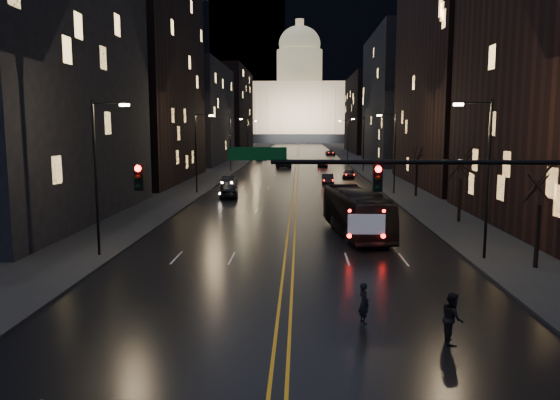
# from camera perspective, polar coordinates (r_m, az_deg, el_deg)

# --- Properties ---
(ground) EXTENTS (900.00, 900.00, 0.00)m
(ground) POSITION_cam_1_polar(r_m,az_deg,el_deg) (21.78, 0.41, -12.50)
(ground) COLOR black
(ground) RESTS_ON ground
(road) EXTENTS (20.00, 320.00, 0.02)m
(road) POSITION_cam_1_polar(r_m,az_deg,el_deg) (150.62, 1.90, 4.84)
(road) COLOR black
(road) RESTS_ON ground
(sidewalk_left) EXTENTS (8.00, 320.00, 0.16)m
(sidewalk_left) POSITION_cam_1_polar(r_m,az_deg,el_deg) (151.32, -3.42, 4.87)
(sidewalk_left) COLOR black
(sidewalk_left) RESTS_ON ground
(sidewalk_right) EXTENTS (8.00, 320.00, 0.16)m
(sidewalk_right) POSITION_cam_1_polar(r_m,az_deg,el_deg) (151.21, 7.23, 4.82)
(sidewalk_right) COLOR black
(sidewalk_right) RESTS_ON ground
(center_line) EXTENTS (0.62, 320.00, 0.01)m
(center_line) POSITION_cam_1_polar(r_m,az_deg,el_deg) (150.62, 1.90, 4.85)
(center_line) COLOR orange
(center_line) RESTS_ON road
(building_left_near) EXTENTS (12.00, 28.00, 22.00)m
(building_left_near) POSITION_cam_1_polar(r_m,az_deg,el_deg) (47.74, -25.30, 11.16)
(building_left_near) COLOR black
(building_left_near) RESTS_ON ground
(building_left_mid) EXTENTS (12.00, 30.00, 28.00)m
(building_left_mid) POSITION_cam_1_polar(r_m,az_deg,el_deg) (77.77, -14.34, 12.25)
(building_left_mid) COLOR black
(building_left_mid) RESTS_ON ground
(building_left_far) EXTENTS (12.00, 34.00, 20.00)m
(building_left_far) POSITION_cam_1_polar(r_m,az_deg,el_deg) (114.51, -8.85, 8.85)
(building_left_far) COLOR black
(building_left_far) RESTS_ON ground
(building_left_dist) EXTENTS (12.00, 40.00, 24.00)m
(building_left_dist) POSITION_cam_1_polar(r_m,az_deg,el_deg) (161.94, -5.61, 9.25)
(building_left_dist) COLOR black
(building_left_dist) RESTS_ON ground
(building_right_tall) EXTENTS (12.00, 30.00, 38.00)m
(building_right_tall) POSITION_cam_1_polar(r_m,az_deg,el_deg) (74.22, 18.82, 16.20)
(building_right_tall) COLOR black
(building_right_tall) RESTS_ON ground
(building_right_mid) EXTENTS (12.00, 34.00, 26.00)m
(building_right_mid) POSITION_cam_1_polar(r_m,az_deg,el_deg) (114.40, 12.60, 10.27)
(building_right_mid) COLOR black
(building_right_mid) RESTS_ON ground
(building_right_dist) EXTENTS (12.00, 40.00, 22.00)m
(building_right_dist) POSITION_cam_1_polar(r_m,az_deg,el_deg) (161.76, 9.49, 8.83)
(building_right_dist) COLOR black
(building_right_dist) RESTS_ON ground
(mountain_ridge) EXTENTS (520.00, 60.00, 130.00)m
(mountain_ridge) POSITION_cam_1_polar(r_m,az_deg,el_deg) (406.45, 7.97, 15.76)
(mountain_ridge) COLOR black
(mountain_ridge) RESTS_ON ground
(capitol) EXTENTS (90.00, 50.00, 58.50)m
(capitol) POSITION_cam_1_polar(r_m,az_deg,el_deg) (270.60, 2.03, 9.74)
(capitol) COLOR black
(capitol) RESTS_ON ground
(traffic_signal) EXTENTS (17.29, 0.45, 7.00)m
(traffic_signal) POSITION_cam_1_polar(r_m,az_deg,el_deg) (21.24, 16.57, 0.85)
(traffic_signal) COLOR black
(traffic_signal) RESTS_ON ground
(streetlamp_right_near) EXTENTS (2.13, 0.25, 9.00)m
(streetlamp_right_near) POSITION_cam_1_polar(r_m,az_deg,el_deg) (32.19, 20.64, 2.87)
(streetlamp_right_near) COLOR black
(streetlamp_right_near) RESTS_ON ground
(streetlamp_left_near) EXTENTS (2.13, 0.25, 9.00)m
(streetlamp_left_near) POSITION_cam_1_polar(r_m,az_deg,el_deg) (32.59, -18.41, 3.03)
(streetlamp_left_near) COLOR black
(streetlamp_left_near) RESTS_ON ground
(streetlamp_right_mid) EXTENTS (2.13, 0.25, 9.00)m
(streetlamp_right_mid) POSITION_cam_1_polar(r_m,az_deg,el_deg) (61.33, 11.76, 5.27)
(streetlamp_right_mid) COLOR black
(streetlamp_right_mid) RESTS_ON ground
(streetlamp_left_mid) EXTENTS (2.13, 0.25, 9.00)m
(streetlamp_left_mid) POSITION_cam_1_polar(r_m,az_deg,el_deg) (61.55, -8.60, 5.35)
(streetlamp_left_mid) COLOR black
(streetlamp_left_mid) RESTS_ON ground
(streetlamp_right_far) EXTENTS (2.13, 0.25, 9.00)m
(streetlamp_right_far) POSITION_cam_1_polar(r_m,az_deg,el_deg) (91.04, 8.61, 6.09)
(streetlamp_right_far) COLOR black
(streetlamp_right_far) RESTS_ON ground
(streetlamp_left_far) EXTENTS (2.13, 0.25, 9.00)m
(streetlamp_left_far) POSITION_cam_1_polar(r_m,az_deg,el_deg) (91.18, -5.10, 6.14)
(streetlamp_left_far) COLOR black
(streetlamp_left_far) RESTS_ON ground
(streetlamp_right_dist) EXTENTS (2.13, 0.25, 9.00)m
(streetlamp_right_dist) POSITION_cam_1_polar(r_m,az_deg,el_deg) (120.89, 7.02, 6.49)
(streetlamp_right_dist) COLOR black
(streetlamp_right_dist) RESTS_ON ground
(streetlamp_left_dist) EXTENTS (2.13, 0.25, 9.00)m
(streetlamp_left_dist) POSITION_cam_1_polar(r_m,az_deg,el_deg) (120.99, -3.31, 6.54)
(streetlamp_left_dist) COLOR black
(streetlamp_left_dist) RESTS_ON ground
(tree_right_near) EXTENTS (2.40, 2.40, 6.65)m
(tree_right_near) POSITION_cam_1_polar(r_m,az_deg,el_deg) (31.16, 25.56, 1.44)
(tree_right_near) COLOR black
(tree_right_near) RESTS_ON ground
(tree_right_mid) EXTENTS (2.40, 2.40, 6.65)m
(tree_right_mid) POSITION_cam_1_polar(r_m,az_deg,el_deg) (44.30, 18.40, 3.44)
(tree_right_mid) COLOR black
(tree_right_mid) RESTS_ON ground
(tree_right_far) EXTENTS (2.40, 2.40, 6.65)m
(tree_right_far) POSITION_cam_1_polar(r_m,az_deg,el_deg) (59.80, 14.13, 4.60)
(tree_right_far) COLOR black
(tree_right_far) RESTS_ON ground
(bus) EXTENTS (4.12, 11.59, 3.16)m
(bus) POSITION_cam_1_polar(r_m,az_deg,el_deg) (38.44, 7.96, -1.26)
(bus) COLOR black
(bus) RESTS_ON ground
(oncoming_car_a) EXTENTS (2.50, 4.97, 1.62)m
(oncoming_car_a) POSITION_cam_1_polar(r_m,az_deg,el_deg) (58.09, -5.39, 1.04)
(oncoming_car_a) COLOR black
(oncoming_car_a) RESTS_ON ground
(oncoming_car_b) EXTENTS (1.51, 4.27, 1.40)m
(oncoming_car_b) POSITION_cam_1_polar(r_m,az_deg,el_deg) (68.94, -5.34, 1.99)
(oncoming_car_b) COLOR black
(oncoming_car_b) RESTS_ON ground
(oncoming_car_c) EXTENTS (3.24, 5.85, 1.55)m
(oncoming_car_c) POSITION_cam_1_polar(r_m,az_deg,el_deg) (100.23, 0.35, 3.85)
(oncoming_car_c) COLOR black
(oncoming_car_c) RESTS_ON ground
(oncoming_car_d) EXTENTS (2.52, 5.15, 1.44)m
(oncoming_car_d) POSITION_cam_1_polar(r_m,az_deg,el_deg) (123.47, -1.94, 4.54)
(oncoming_car_d) COLOR black
(oncoming_car_d) RESTS_ON ground
(receding_car_a) EXTENTS (1.48, 4.19, 1.38)m
(receding_car_a) POSITION_cam_1_polar(r_m,az_deg,el_deg) (71.44, 5.00, 2.19)
(receding_car_a) COLOR black
(receding_car_a) RESTS_ON ground
(receding_car_b) EXTENTS (2.27, 4.44, 1.45)m
(receding_car_b) POSITION_cam_1_polar(r_m,az_deg,el_deg) (79.63, 7.21, 2.75)
(receding_car_b) COLOR black
(receding_car_b) RESTS_ON ground
(receding_car_c) EXTENTS (2.17, 4.85, 1.38)m
(receding_car_c) POSITION_cam_1_polar(r_m,az_deg,el_deg) (101.33, 4.49, 3.82)
(receding_car_c) COLOR black
(receding_car_c) RESTS_ON ground
(receding_car_d) EXTENTS (2.45, 4.96, 1.35)m
(receding_car_d) POSITION_cam_1_polar(r_m,az_deg,el_deg) (144.05, 5.29, 4.95)
(receding_car_d) COLOR black
(receding_car_d) RESTS_ON ground
(pedestrian_a) EXTENTS (0.56, 0.68, 1.61)m
(pedestrian_a) POSITION_cam_1_polar(r_m,az_deg,el_deg) (21.50, 8.75, -10.59)
(pedestrian_a) COLOR black
(pedestrian_a) RESTS_ON ground
(pedestrian_b) EXTENTS (0.54, 0.91, 1.82)m
(pedestrian_b) POSITION_cam_1_polar(r_m,az_deg,el_deg) (20.29, 17.56, -11.68)
(pedestrian_b) COLOR black
(pedestrian_b) RESTS_ON ground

